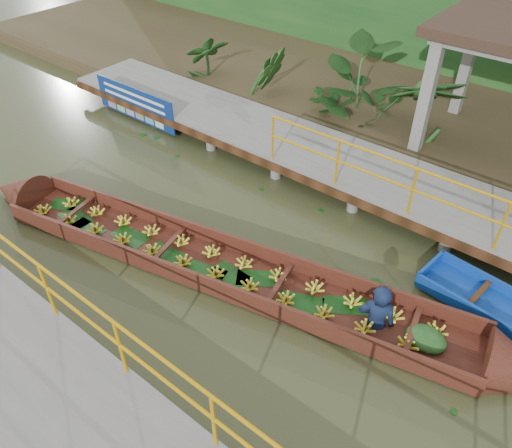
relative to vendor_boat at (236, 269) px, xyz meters
The scene contains 7 objects.
ground 0.56m from the vendor_boat, 138.46° to the left, with size 80.00×80.00×0.00m, color #2B3118.
land_strip 7.85m from the vendor_boat, 92.81° to the left, with size 30.00×8.00×0.45m, color #332A19.
far_dock 3.79m from the vendor_boat, 95.53° to the left, with size 16.00×2.06×1.66m.
foliage_backdrop 10.50m from the vendor_boat, 92.13° to the left, with size 30.00×0.80×4.00m, color #133E18.
vendor_boat is the anchor object (origin of this frame).
blue_banner 6.52m from the vendor_boat, 154.33° to the left, with size 2.89×0.04×0.90m.
tropical_plants 5.73m from the vendor_boat, 85.54° to the left, with size 14.08×1.08×1.35m.
Camera 1 is at (4.59, -5.04, 6.37)m, focal length 35.00 mm.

